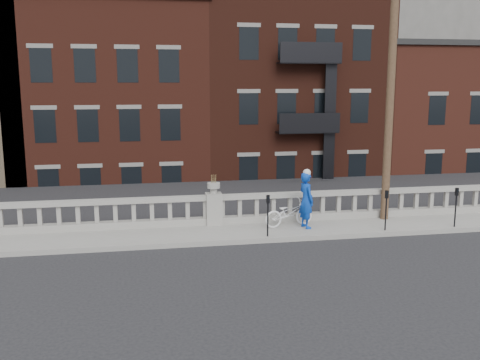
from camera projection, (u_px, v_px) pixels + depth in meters
The scene contains 11 objects.
ground at pixel (232, 266), 14.91m from camera, with size 120.00×120.00×0.00m, color black.
sidewalk at pixel (218, 234), 17.80m from camera, with size 32.00×2.20×0.15m, color gray.
balustrade at pixel (214, 210), 18.61m from camera, with size 28.00×0.34×1.03m.
planter_pedestal at pixel (214, 205), 18.58m from camera, with size 0.55×0.55×1.76m.
lower_level at pixel (186, 118), 36.84m from camera, with size 80.00×44.00×20.80m.
utility_pole at pixel (391, 77), 18.53m from camera, with size 1.60×0.28×10.00m.
parking_meter_a at pixel (268, 211), 17.07m from camera, with size 0.10×0.09×1.36m.
parking_meter_b at pixel (386, 206), 17.77m from camera, with size 0.10×0.09×1.36m.
parking_meter_c at pixel (456, 203), 18.22m from camera, with size 0.10×0.09×1.36m.
bicycle at pixel (289, 213), 18.35m from camera, with size 0.63×1.80×0.94m, color silver.
cyclist at pixel (306, 200), 18.09m from camera, with size 0.70×0.46×1.92m, color #0B38A9.
Camera 1 is at (-2.31, -14.04, 5.05)m, focal length 40.00 mm.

